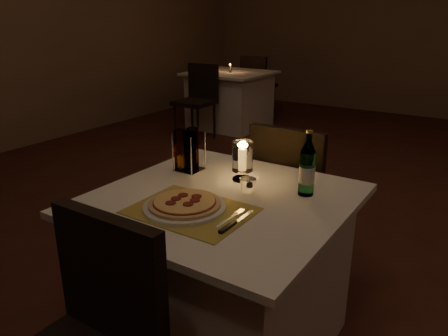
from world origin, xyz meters
The scene contains 17 objects.
floor centered at (0.00, 0.00, -0.01)m, with size 8.00×10.00×0.02m, color #492117.
main_table centered at (-0.29, -0.70, 0.37)m, with size 1.00×1.00×0.74m.
chair_near centered at (-0.29, -1.41, 0.55)m, with size 0.42×0.42×0.90m.
chair_far centered at (-0.29, 0.01, 0.55)m, with size 0.42×0.42×0.90m.
placemat centered at (-0.31, -0.88, 0.74)m, with size 0.45×0.34×0.00m, color gold.
plate centered at (-0.34, -0.88, 0.75)m, with size 0.32×0.32×0.01m, color white.
pizza centered at (-0.34, -0.88, 0.77)m, with size 0.28×0.28×0.02m.
fork centered at (-0.14, -0.85, 0.75)m, with size 0.02×0.18×0.00m.
knife centered at (-0.11, -0.91, 0.75)m, with size 0.02×0.22×0.01m.
tumbler centered at (-0.21, -0.61, 0.77)m, with size 0.07×0.07×0.07m, color white, non-canonical shape.
water_bottle centered at (-0.01, -0.49, 0.85)m, with size 0.07×0.07×0.28m.
hurricane_candle centered at (-0.32, -0.48, 0.85)m, with size 0.09×0.09×0.18m.
cruet_caddy centered at (-0.59, -0.52, 0.84)m, with size 0.12×0.12×0.21m.
neighbor_table_left centered at (-2.51, 2.87, 0.37)m, with size 1.00×1.00×0.74m.
neighbor_chair_la centered at (-2.51, 2.16, 0.55)m, with size 0.42×0.42×0.90m.
neighbor_chair_lb centered at (-2.51, 3.59, 0.55)m, with size 0.42×0.42×0.90m.
neighbor_candle_left centered at (-2.51, 2.87, 0.79)m, with size 0.03×0.03×0.11m.
Camera 1 is at (0.63, -2.08, 1.45)m, focal length 35.00 mm.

